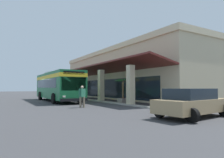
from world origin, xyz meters
The scene contains 7 objects.
ground centered at (0.00, 8.00, 0.00)m, with size 120.00×120.00×0.00m, color #38383A.
curb_strip centered at (-0.46, 4.61, 0.06)m, with size 32.61×0.50×0.12m, color #9E998E.
plaza_building centered at (-0.46, 14.24, 3.43)m, with size 27.48×16.53×6.85m.
transit_bus centered at (1.84, 0.90, 1.85)m, with size 11.23×2.90×3.34m.
parked_sedan_tan centered at (17.40, 3.56, 0.75)m, with size 2.72×4.55×1.47m.
pedestrian centered at (9.97, 0.58, 0.92)m, with size 0.43×0.64×1.65m.
potted_palm centered at (7.96, 5.66, 0.62)m, with size 1.61×1.87×2.40m.
Camera 1 is at (23.98, -5.12, 1.52)m, focal length 31.53 mm.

